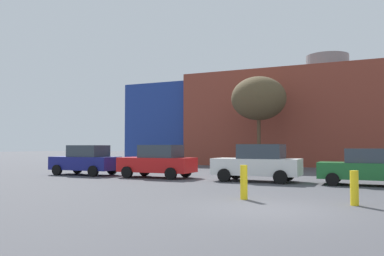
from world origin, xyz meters
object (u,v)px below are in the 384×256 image
Objects in this scene: bare_tree_0 at (259,99)px; parked_car_1 at (158,161)px; bollard_yellow_0 at (244,182)px; bollard_yellow_1 at (354,188)px; parked_car_2 at (258,163)px; parked_car_3 at (364,167)px; parked_car_0 at (86,160)px.

parked_car_1 is at bearing -104.58° from bare_tree_0.
bare_tree_0 reaches higher than parked_car_1.
bare_tree_0 is 6.40× the size of bollard_yellow_0.
parked_car_1 is at bearing 147.38° from bollard_yellow_1.
bollard_yellow_0 is at bearing 136.26° from parked_car_1.
bollard_yellow_0 is (1.28, -6.63, -0.35)m from parked_car_2.
parked_car_3 is at bearing -55.19° from bare_tree_0.
parked_car_0 is 15.47m from parked_car_3.
parked_car_3 is (4.84, -0.00, -0.10)m from parked_car_2.
parked_car_3 reaches higher than bollard_yellow_1.
bare_tree_0 reaches higher than bollard_yellow_1.
parked_car_1 is 1.10× the size of parked_car_3.
parked_car_0 is 14.24m from bare_tree_0.
parked_car_1 is 9.60m from bollard_yellow_0.
parked_car_2 reaches higher than parked_car_1.
parked_car_2 is 4.84m from parked_car_3.
parked_car_1 is 5.65m from parked_car_2.
bollard_yellow_1 is (7.44, -17.56, -4.95)m from bare_tree_0.
parked_car_1 is 10.49m from parked_car_3.
parked_car_3 is 14.15m from bare_tree_0.
bollard_yellow_1 is (4.64, -6.59, -0.40)m from parked_car_2.
bare_tree_0 is 7.02× the size of bollard_yellow_1.
parked_car_3 is (10.49, 0.00, -0.08)m from parked_car_1.
bollard_yellow_0 is (-3.56, -6.63, -0.25)m from parked_car_3.
parked_car_0 is 3.69× the size of bollard_yellow_0.
bollard_yellow_1 is at bearing 0.69° from bollard_yellow_0.
parked_car_1 is 3.72× the size of bollard_yellow_0.
bollard_yellow_0 is at bearing -179.31° from bollard_yellow_1.
bare_tree_0 is at bearing -104.58° from parked_car_1.
bollard_yellow_1 is (3.37, 0.04, -0.05)m from bollard_yellow_0.
bollard_yellow_0 is 1.10× the size of bollard_yellow_1.
bollard_yellow_1 is at bearing 88.35° from parked_car_3.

